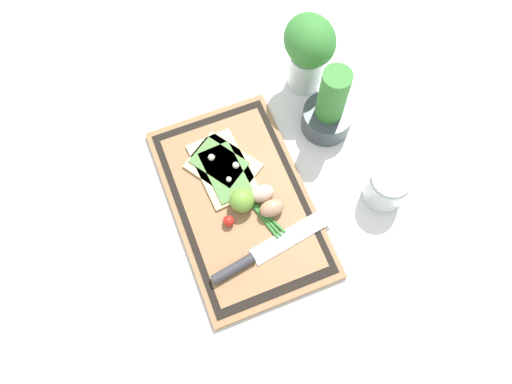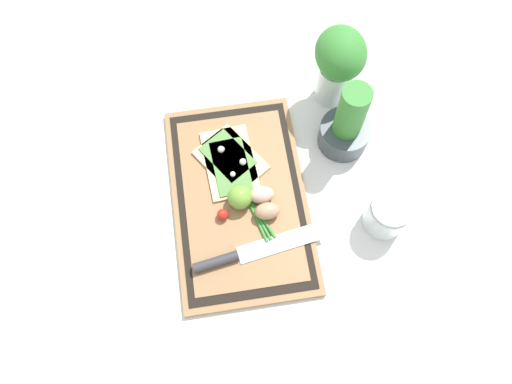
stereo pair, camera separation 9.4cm
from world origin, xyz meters
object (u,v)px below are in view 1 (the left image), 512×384
lime (240,201)px  sauce_jar (386,187)px  knife (253,258)px  cherry_tomato_red (229,221)px  herb_glass (308,50)px  egg_pink (262,194)px  pizza_slice_far (222,165)px  herb_pot (329,110)px  egg_brown (272,208)px  pizza_slice_near (223,169)px

lime → sauce_jar: 0.33m
knife → lime: lime is taller
cherry_tomato_red → knife: bearing=11.3°
herb_glass → egg_pink: bearing=-40.1°
pizza_slice_far → herb_pot: bearing=93.8°
egg_brown → lime: size_ratio=1.03×
herb_pot → sauce_jar: size_ratio=2.18×
knife → egg_pink: (-0.13, 0.07, 0.01)m
knife → pizza_slice_near: bearing=176.5°
herb_glass → cherry_tomato_red: bearing=-46.9°
pizza_slice_near → herb_pot: size_ratio=0.89×
knife → egg_brown: egg_brown is taller
lime → sauce_jar: size_ratio=0.58×
egg_brown → cherry_tomato_red: egg_brown is taller
pizza_slice_far → lime: (0.11, 0.00, 0.02)m
cherry_tomato_red → herb_pot: (-0.16, 0.31, 0.04)m
pizza_slice_near → cherry_tomato_red: 0.13m
pizza_slice_near → egg_pink: egg_pink is taller
pizza_slice_far → lime: bearing=2.3°
pizza_slice_near → knife: 0.22m
sauce_jar → egg_pink: bearing=-108.8°
sauce_jar → herb_glass: size_ratio=0.44×
cherry_tomato_red → herb_glass: herb_glass is taller
pizza_slice_near → knife: bearing=-3.5°
knife → lime: size_ratio=5.32×
knife → lime: (-0.13, 0.02, 0.02)m
egg_brown → herb_pot: herb_pot is taller
cherry_tomato_red → egg_pink: bearing=108.6°
pizza_slice_near → egg_brown: (0.14, 0.07, 0.01)m
pizza_slice_far → cherry_tomato_red: cherry_tomato_red is taller
knife → sauce_jar: size_ratio=3.08×
lime → cherry_tomato_red: 0.05m
pizza_slice_near → pizza_slice_far: size_ratio=0.99×
lime → herb_pot: bearing=115.0°
egg_pink → cherry_tomato_red: egg_pink is taller
pizza_slice_near → herb_pot: herb_pot is taller
pizza_slice_near → lime: (0.10, 0.01, 0.02)m
pizza_slice_far → lime: lime is taller
knife → egg_pink: bearing=150.2°
knife → herb_pot: 0.39m
cherry_tomato_red → herb_glass: size_ratio=0.12×
cherry_tomato_red → sauce_jar: 0.36m
lime → pizza_slice_far: bearing=-177.7°
lime → egg_brown: bearing=57.0°
pizza_slice_far → egg_pink: 0.12m
egg_pink → herb_glass: herb_glass is taller
pizza_slice_near → sauce_jar: sauce_jar is taller
knife → herb_glass: size_ratio=1.35×
cherry_tomato_red → herb_pot: 0.35m
pizza_slice_far → cherry_tomato_red: 0.14m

